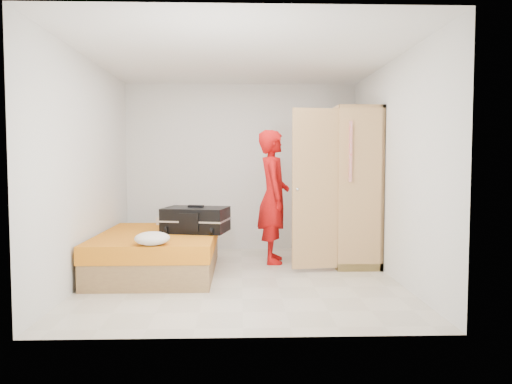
{
  "coord_description": "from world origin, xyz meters",
  "views": [
    {
      "loc": [
        -0.02,
        -5.88,
        1.41
      ],
      "look_at": [
        0.18,
        0.51,
        1.0
      ],
      "focal_mm": 35.0,
      "sensor_mm": 36.0,
      "label": 1
    }
  ],
  "objects_px": {
    "round_cushion": "(152,238)",
    "wardrobe": "(348,190)",
    "bed": "(158,253)",
    "suitcase": "(196,220)",
    "person": "(273,197)"
  },
  "relations": [
    {
      "from": "round_cushion",
      "to": "wardrobe",
      "type": "bearing_deg",
      "value": 30.17
    },
    {
      "from": "wardrobe",
      "to": "round_cushion",
      "type": "distance_m",
      "value": 2.82
    },
    {
      "from": "bed",
      "to": "wardrobe",
      "type": "height_order",
      "value": "wardrobe"
    },
    {
      "from": "wardrobe",
      "to": "suitcase",
      "type": "distance_m",
      "value": 2.11
    },
    {
      "from": "round_cushion",
      "to": "suitcase",
      "type": "bearing_deg",
      "value": 68.99
    },
    {
      "from": "bed",
      "to": "round_cushion",
      "type": "bearing_deg",
      "value": -84.42
    },
    {
      "from": "bed",
      "to": "wardrobe",
      "type": "distance_m",
      "value": 2.66
    },
    {
      "from": "person",
      "to": "round_cushion",
      "type": "xyz_separation_m",
      "value": [
        -1.4,
        -1.49,
        -0.34
      ]
    },
    {
      "from": "bed",
      "to": "suitcase",
      "type": "height_order",
      "value": "suitcase"
    },
    {
      "from": "round_cushion",
      "to": "bed",
      "type": "bearing_deg",
      "value": 95.58
    },
    {
      "from": "wardrobe",
      "to": "round_cushion",
      "type": "height_order",
      "value": "wardrobe"
    },
    {
      "from": "suitcase",
      "to": "round_cushion",
      "type": "xyz_separation_m",
      "value": [
        -0.38,
        -0.99,
        -0.08
      ]
    },
    {
      "from": "wardrobe",
      "to": "person",
      "type": "height_order",
      "value": "wardrobe"
    },
    {
      "from": "wardrobe",
      "to": "round_cushion",
      "type": "xyz_separation_m",
      "value": [
        -2.41,
        -1.4,
        -0.43
      ]
    },
    {
      "from": "wardrobe",
      "to": "suitcase",
      "type": "bearing_deg",
      "value": -168.42
    }
  ]
}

